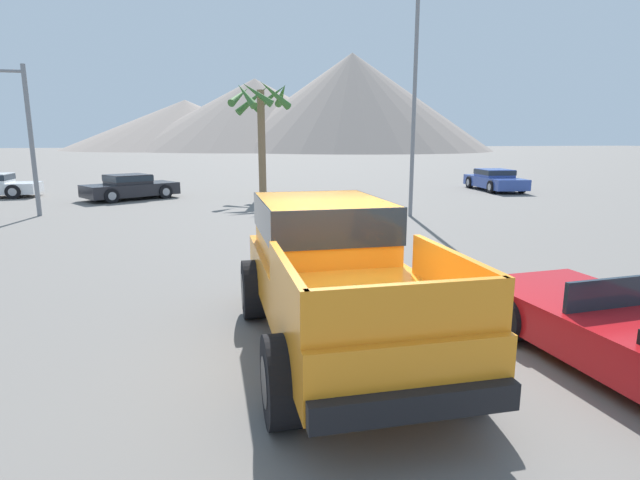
{
  "coord_description": "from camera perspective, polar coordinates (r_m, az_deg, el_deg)",
  "views": [
    {
      "loc": [
        -1.86,
        -5.91,
        2.77
      ],
      "look_at": [
        -0.2,
        1.06,
        1.31
      ],
      "focal_mm": 28.0,
      "sensor_mm": 36.0,
      "label": 1
    }
  ],
  "objects": [
    {
      "name": "street_lamp_post",
      "position": [
        18.35,
        10.81,
        17.45
      ],
      "size": [
        0.9,
        0.24,
        7.89
      ],
      "color": "slate",
      "rests_on": "ground_plane"
    },
    {
      "name": "orange_pickup_truck",
      "position": [
        6.76,
        1.31,
        -2.92
      ],
      "size": [
        2.34,
        5.26,
        1.92
      ],
      "rotation": [
        0.0,
        0.0,
        -0.02
      ],
      "color": "orange",
      "rests_on": "ground_plane"
    },
    {
      "name": "parked_car_dark",
      "position": [
        24.8,
        -20.9,
        5.73
      ],
      "size": [
        4.42,
        3.63,
        1.15
      ],
      "rotation": [
        0.0,
        0.0,
        5.24
      ],
      "color": "#232328",
      "rests_on": "ground_plane"
    },
    {
      "name": "ground_plane",
      "position": [
        6.79,
        3.78,
        -12.59
      ],
      "size": [
        320.0,
        320.0,
        0.0
      ],
      "primitive_type": "plane",
      "color": "slate"
    },
    {
      "name": "palm_tree_tall",
      "position": [
        24.72,
        -6.77,
        14.65
      ],
      "size": [
        3.04,
        3.03,
        5.47
      ],
      "color": "brown",
      "rests_on": "ground_plane"
    },
    {
      "name": "distant_mountain_range",
      "position": [
        125.4,
        -4.62,
        14.4
      ],
      "size": [
        100.06,
        82.36,
        21.99
      ],
      "color": "gray",
      "rests_on": "ground_plane"
    },
    {
      "name": "parked_car_blue",
      "position": [
        28.78,
        19.33,
        6.54
      ],
      "size": [
        2.29,
        4.65,
        1.14
      ],
      "rotation": [
        0.0,
        0.0,
        3.02
      ],
      "color": "#334C9E",
      "rests_on": "ground_plane"
    }
  ]
}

